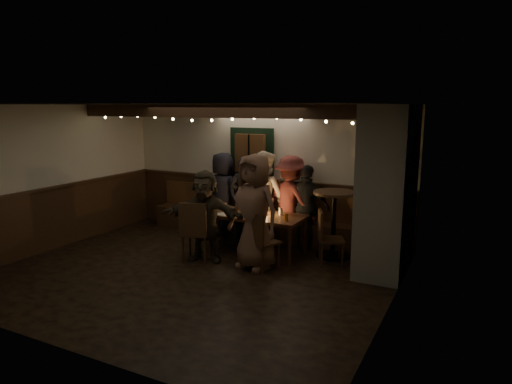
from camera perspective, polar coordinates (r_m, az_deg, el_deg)
The scene contains 13 objects.
room at distance 7.73m, azimuth 4.33°, elevation -0.51°, with size 6.02×5.01×2.62m.
dining_table at distance 8.11m, azimuth -0.65°, elevation -3.15°, with size 1.93×0.83×0.84m.
chair_near_left at distance 7.67m, azimuth -7.65°, elevation -4.50°, with size 0.58×0.58×1.02m.
chair_near_right at distance 7.23m, azimuth 0.40°, elevation -5.71°, with size 0.56×0.56×0.94m.
chair_end at distance 7.57m, azimuth 8.75°, elevation -5.25°, with size 0.54×0.54×0.91m.
high_top at distance 7.91m, azimuth 9.71°, elevation -2.94°, with size 0.72×0.72×1.15m.
person_a at distance 9.18m, azimuth -4.15°, elevation -0.24°, with size 0.82×0.53×1.67m, color black.
person_b at distance 8.82m, azimuth -1.42°, elevation -0.79°, with size 0.59×0.39×1.63m, color black.
person_c at distance 8.63m, azimuth 1.09°, elevation -0.64°, with size 0.85×0.66×1.75m, color beige.
person_d at distance 8.53m, azimuth 4.38°, elevation -1.06°, with size 1.08×0.62×1.68m, color maroon.
person_e at distance 8.35m, azimuth 6.42°, elevation -1.87°, with size 0.90×0.37×1.53m, color black.
person_f at distance 7.65m, azimuth -6.41°, elevation -3.00°, with size 1.43×0.46×1.54m, color #372E20.
person_g at distance 7.22m, azimuth -0.20°, elevation -2.48°, with size 0.91×0.59×1.85m, color brown.
Camera 1 is at (3.96, -5.59, 2.58)m, focal length 32.00 mm.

